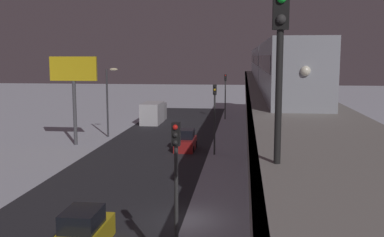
# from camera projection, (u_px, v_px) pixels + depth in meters

# --- Properties ---
(ground_plane) EXTENTS (240.00, 240.00, 0.00)m
(ground_plane) POSITION_uv_depth(u_px,v_px,m) (179.00, 220.00, 25.12)
(ground_plane) COLOR silver
(avenue_asphalt) EXTENTS (11.00, 107.95, 0.01)m
(avenue_asphalt) POSITION_uv_depth(u_px,v_px,m) (87.00, 216.00, 25.71)
(avenue_asphalt) COLOR #28282D
(avenue_asphalt) RESTS_ON ground_plane
(elevated_railway) EXTENTS (5.00, 107.95, 6.43)m
(elevated_railway) POSITION_uv_depth(u_px,v_px,m) (293.00, 122.00, 23.70)
(elevated_railway) COLOR gray
(elevated_railway) RESTS_ON ground_plane
(subway_train) EXTENTS (2.94, 55.47, 3.40)m
(subway_train) POSITION_uv_depth(u_px,v_px,m) (270.00, 63.00, 47.05)
(subway_train) COLOR #999EA8
(subway_train) RESTS_ON elevated_railway
(rail_signal) EXTENTS (0.36, 0.41, 4.00)m
(rail_signal) POSITION_uv_depth(u_px,v_px,m) (280.00, 46.00, 10.37)
(rail_signal) COLOR black
(rail_signal) RESTS_ON elevated_railway
(sedan_red) EXTENTS (1.91, 4.05, 1.97)m
(sedan_red) POSITION_uv_depth(u_px,v_px,m) (186.00, 142.00, 43.91)
(sedan_red) COLOR #A51E1E
(sedan_red) RESTS_ON ground_plane
(sedan_yellow) EXTENTS (1.80, 4.54, 1.97)m
(sedan_yellow) POSITION_uv_depth(u_px,v_px,m) (83.00, 234.00, 21.03)
(sedan_yellow) COLOR gold
(sedan_yellow) RESTS_ON ground_plane
(box_truck) EXTENTS (2.40, 7.40, 2.80)m
(box_truck) POSITION_uv_depth(u_px,v_px,m) (154.00, 113.00, 61.87)
(box_truck) COLOR #B2B2B7
(box_truck) RESTS_ON ground_plane
(traffic_light_near) EXTENTS (0.32, 0.44, 6.40)m
(traffic_light_near) POSITION_uv_depth(u_px,v_px,m) (176.00, 178.00, 17.87)
(traffic_light_near) COLOR #2D2D2D
(traffic_light_near) RESTS_ON ground_plane
(traffic_light_mid) EXTENTS (0.32, 0.44, 6.40)m
(traffic_light_mid) POSITION_uv_depth(u_px,v_px,m) (215.00, 109.00, 41.21)
(traffic_light_mid) COLOR #2D2D2D
(traffic_light_mid) RESTS_ON ground_plane
(traffic_light_far) EXTENTS (0.32, 0.44, 6.40)m
(traffic_light_far) POSITION_uv_depth(u_px,v_px,m) (225.00, 90.00, 64.56)
(traffic_light_far) COLOR #2D2D2D
(traffic_light_far) RESTS_ON ground_plane
(commercial_billboard) EXTENTS (4.80, 0.36, 8.90)m
(commercial_billboard) POSITION_uv_depth(u_px,v_px,m) (74.00, 77.00, 45.54)
(commercial_billboard) COLOR #4C4C51
(commercial_billboard) RESTS_ON ground_plane
(street_lamp_far) EXTENTS (1.35, 0.44, 7.65)m
(street_lamp_far) POSITION_uv_depth(u_px,v_px,m) (109.00, 94.00, 50.34)
(street_lamp_far) COLOR #38383D
(street_lamp_far) RESTS_ON ground_plane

